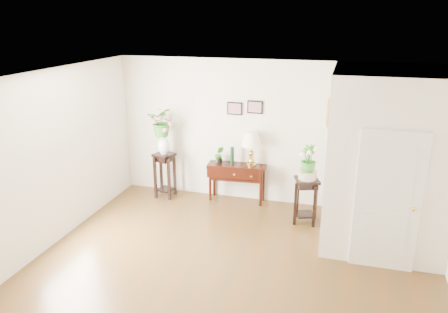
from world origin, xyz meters
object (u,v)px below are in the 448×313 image
at_px(console_table, 237,183).
at_px(plant_stand_a, 165,175).
at_px(table_lamp, 251,149).
at_px(plant_stand_b, 306,201).

height_order(console_table, plant_stand_a, plant_stand_a).
relative_size(table_lamp, plant_stand_b, 0.84).
bearing_deg(table_lamp, console_table, 180.00).
bearing_deg(plant_stand_a, console_table, 7.36).
xyz_separation_m(table_lamp, plant_stand_a, (-1.75, -0.19, -0.66)).
distance_m(console_table, plant_stand_b, 1.54).
bearing_deg(plant_stand_b, plant_stand_a, 172.12).
distance_m(plant_stand_a, plant_stand_b, 2.92).
bearing_deg(plant_stand_a, plant_stand_b, -7.88).
bearing_deg(table_lamp, plant_stand_b, -27.34).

